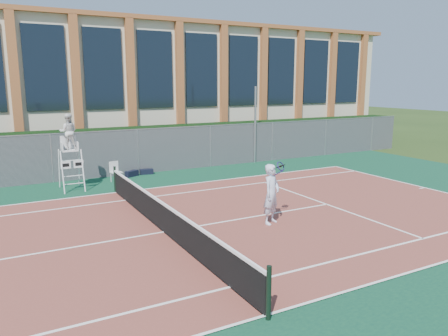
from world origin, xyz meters
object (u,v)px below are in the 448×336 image
steel_pole (255,125)px  umpire_chair (68,134)px  tennis_player (272,194)px  plastic_chair (115,170)px

steel_pole → umpire_chair: bearing=-170.8°
umpire_chair → tennis_player: size_ratio=1.69×
steel_pole → umpire_chair: (-10.23, -1.66, 0.24)m
steel_pole → umpire_chair: 10.37m
steel_pole → tennis_player: 11.04m
steel_pole → plastic_chair: bearing=-172.0°
plastic_chair → tennis_player: (2.82, -8.38, 0.43)m
steel_pole → umpire_chair: steel_pole is taller
plastic_chair → tennis_player: size_ratio=0.49×
plastic_chair → tennis_player: bearing=-71.4°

